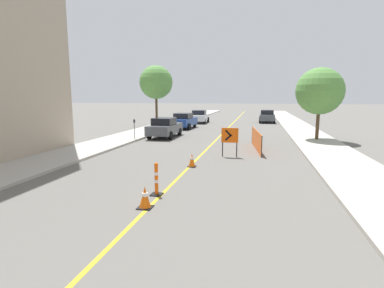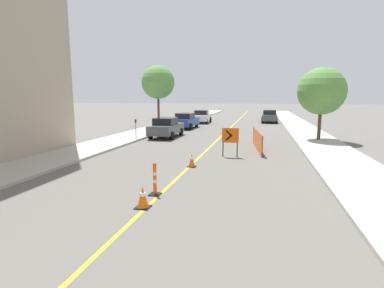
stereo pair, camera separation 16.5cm
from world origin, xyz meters
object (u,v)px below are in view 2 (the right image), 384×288
at_px(delineator_post_rear, 155,181).
at_px(arrow_barricade_primary, 230,137).
at_px(parked_car_curb_mid, 186,121).
at_px(street_tree_left_near, 158,82).
at_px(parked_car_curb_near, 166,127).
at_px(parked_car_curb_far, 202,116).
at_px(parking_meter_near_curb, 136,125).
at_px(parked_car_opposite_side, 269,116).
at_px(traffic_cone_fourth, 192,160).
at_px(street_tree_right_near, 322,91).
at_px(traffic_cone_third, 143,197).

xyz_separation_m(delineator_post_rear, arrow_barricade_primary, (1.75, 6.96, 0.63)).
relative_size(parked_car_curb_mid, street_tree_left_near, 0.70).
height_order(parked_car_curb_near, parked_car_curb_far, same).
relative_size(parked_car_curb_mid, parked_car_curb_far, 1.00).
xyz_separation_m(arrow_barricade_primary, parking_meter_near_curb, (-7.55, 4.72, 0.06)).
xyz_separation_m(delineator_post_rear, parked_car_opposite_side, (4.27, 30.06, 0.33)).
xyz_separation_m(parked_car_opposite_side, parking_meter_near_curb, (-10.07, -18.38, 0.36)).
height_order(parked_car_curb_mid, parking_meter_near_curb, parking_meter_near_curb).
bearing_deg(parked_car_curb_mid, traffic_cone_fourth, -71.42).
relative_size(parked_car_curb_mid, parking_meter_near_curb, 2.98).
height_order(arrow_barricade_primary, parked_car_curb_near, parked_car_curb_near).
bearing_deg(parking_meter_near_curb, street_tree_right_near, 11.30).
xyz_separation_m(parked_car_curb_far, street_tree_left_near, (-3.23, -6.91, 3.89)).
relative_size(traffic_cone_fourth, parked_car_curb_near, 0.15).
xyz_separation_m(parked_car_curb_mid, parked_car_opposite_side, (8.55, 9.31, 0.00)).
distance_m(traffic_cone_third, parked_car_curb_mid, 22.37).
bearing_deg(parking_meter_near_curb, parked_car_opposite_side, 61.29).
bearing_deg(street_tree_right_near, parked_car_opposite_side, 101.58).
bearing_deg(parked_car_curb_near, traffic_cone_fourth, -64.97).
bearing_deg(street_tree_right_near, traffic_cone_third, -115.58).
bearing_deg(delineator_post_rear, parked_car_opposite_side, 81.92).
bearing_deg(delineator_post_rear, traffic_cone_third, -87.18).
bearing_deg(parked_car_curb_far, traffic_cone_third, -84.66).
bearing_deg(traffic_cone_third, parked_car_curb_far, 97.94).
distance_m(arrow_barricade_primary, parked_car_curb_near, 9.00).
bearing_deg(parked_car_curb_mid, arrow_barricade_primary, -63.17).
bearing_deg(parked_car_curb_near, street_tree_left_near, 114.62).
relative_size(delineator_post_rear, parked_car_curb_mid, 0.25).
distance_m(traffic_cone_third, parked_car_curb_far, 29.08).
bearing_deg(arrow_barricade_primary, traffic_cone_third, -104.22).
relative_size(traffic_cone_third, parked_car_curb_mid, 0.15).
bearing_deg(parking_meter_near_curb, arrow_barricade_primary, -31.99).
bearing_deg(parking_meter_near_curb, parked_car_curb_far, 83.41).
bearing_deg(parked_car_curb_far, arrow_barricade_primary, -77.15).
relative_size(delineator_post_rear, parked_car_curb_far, 0.25).
bearing_deg(traffic_cone_third, street_tree_right_near, 64.42).
xyz_separation_m(parked_car_curb_far, parked_car_opposite_side, (8.23, 2.45, 0.00)).
bearing_deg(delineator_post_rear, parked_car_curb_near, 106.55).
height_order(parked_car_curb_mid, parked_car_opposite_side, same).
relative_size(delineator_post_rear, parked_car_opposite_side, 0.26).
distance_m(parked_car_curb_mid, street_tree_left_near, 4.86).
bearing_deg(arrow_barricade_primary, street_tree_right_near, 49.63).
bearing_deg(parked_car_curb_near, delineator_post_rear, -72.92).
bearing_deg(arrow_barricade_primary, street_tree_left_near, 120.56).
bearing_deg(traffic_cone_fourth, parked_car_curb_mid, 105.37).
relative_size(parking_meter_near_curb, street_tree_right_near, 0.28).
height_order(arrow_barricade_primary, parked_car_curb_mid, parked_car_curb_mid).
bearing_deg(traffic_cone_third, parked_car_curb_mid, 101.18).
bearing_deg(parked_car_opposite_side, parked_car_curb_mid, -132.20).
relative_size(parked_car_curb_mid, parked_car_opposite_side, 1.02).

